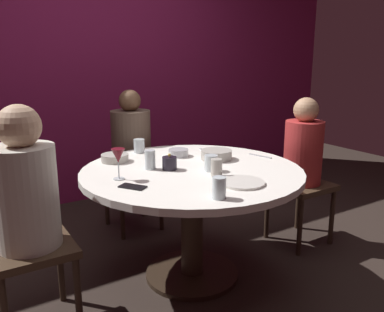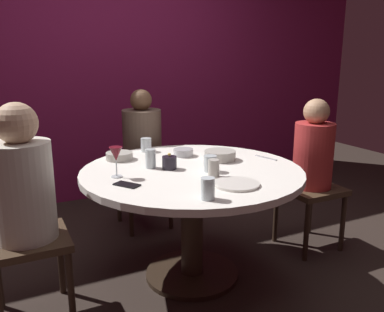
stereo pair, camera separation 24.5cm
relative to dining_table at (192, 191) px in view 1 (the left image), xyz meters
name	(u,v)px [view 1 (the left image)]	position (x,y,z in m)	size (l,w,h in m)	color
ground_plane	(192,275)	(0.00, 0.00, -0.58)	(8.00, 8.00, 0.00)	#2D231E
back_wall	(90,66)	(0.00, 1.83, 0.72)	(6.00, 0.10, 2.60)	maroon
dining_table	(192,191)	(0.00, 0.00, 0.00)	(1.35, 1.35, 0.73)	white
seated_diner_left	(26,196)	(-0.96, 0.00, 0.15)	(0.40, 0.40, 1.18)	#3F2D1E
seated_diner_back	(131,145)	(0.00, 0.91, 0.13)	(0.40, 0.40, 1.14)	#3F2D1E
seated_diner_right	(303,155)	(0.97, 0.00, 0.11)	(0.40, 0.40, 1.11)	#3F2D1E
candle_holder	(170,163)	(-0.13, 0.06, 0.19)	(0.09, 0.09, 0.10)	black
wine_glass	(118,157)	(-0.46, 0.03, 0.27)	(0.08, 0.08, 0.18)	silver
dinner_plate	(242,182)	(0.07, -0.40, 0.15)	(0.25, 0.25, 0.01)	silver
cell_phone	(133,187)	(-0.46, -0.14, 0.15)	(0.07, 0.14, 0.01)	black
bowl_serving_large	(178,153)	(0.09, 0.32, 0.17)	(0.14, 0.14, 0.05)	#B7B7BC
bowl_salad_center	(216,155)	(0.26, 0.11, 0.18)	(0.21, 0.21, 0.06)	#B2ADA3
bowl_small_white	(115,158)	(-0.33, 0.41, 0.17)	(0.18, 0.18, 0.05)	#B2ADA3
cup_near_candle	(150,160)	(-0.22, 0.13, 0.21)	(0.06, 0.06, 0.12)	silver
cup_by_left_diner	(211,163)	(0.07, -0.10, 0.19)	(0.08, 0.08, 0.10)	silver
cup_by_right_diner	(219,188)	(-0.17, -0.52, 0.20)	(0.07, 0.07, 0.11)	silver
cup_center_front	(216,168)	(0.04, -0.20, 0.20)	(0.06, 0.06, 0.10)	#B2ADA3
cup_far_edge	(139,146)	(-0.09, 0.56, 0.20)	(0.08, 0.08, 0.10)	silver
fork_near_plate	(206,151)	(0.32, 0.33, 0.15)	(0.02, 0.18, 0.01)	#B7B7BC
knife_near_plate	(260,156)	(0.56, 0.01, 0.15)	(0.02, 0.18, 0.01)	#B7B7BC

